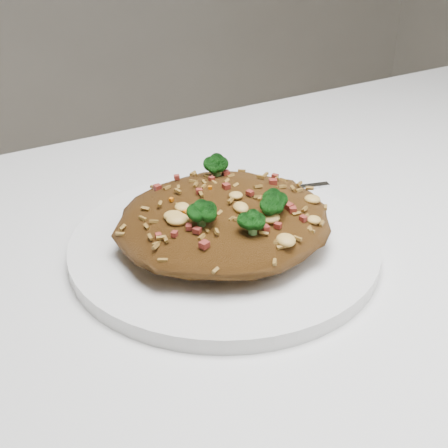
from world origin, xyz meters
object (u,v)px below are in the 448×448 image
(dining_table, at_px, (372,336))
(fork, at_px, (261,192))
(plate, at_px, (224,245))
(fried_rice, at_px, (225,213))

(dining_table, relative_size, fork, 7.49)
(dining_table, height_order, fork, fork)
(plate, bearing_deg, fried_rice, -72.45)
(fork, bearing_deg, fried_rice, -127.60)
(dining_table, xyz_separation_m, fried_rice, (-0.12, 0.08, 0.13))
(dining_table, bearing_deg, fried_rice, 146.49)
(dining_table, relative_size, fried_rice, 6.27)
(plate, distance_m, fried_rice, 0.03)
(plate, xyz_separation_m, fork, (0.08, 0.06, 0.01))
(fork, bearing_deg, plate, -127.96)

